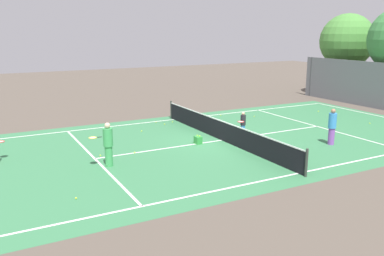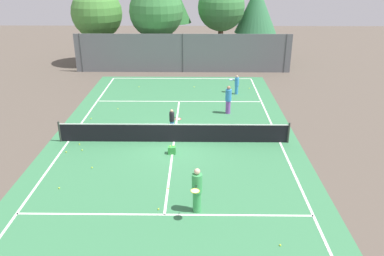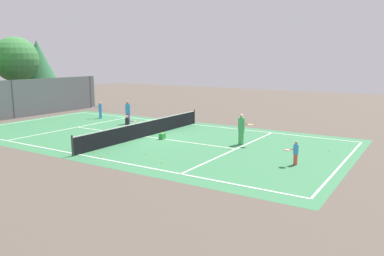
% 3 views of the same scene
% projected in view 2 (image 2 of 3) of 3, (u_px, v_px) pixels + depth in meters
% --- Properties ---
extents(ground_plane, '(80.00, 80.00, 0.00)m').
position_uv_depth(ground_plane, '(174.00, 142.00, 20.46)').
color(ground_plane, brown).
extents(court_surface, '(13.00, 25.00, 0.01)m').
position_uv_depth(court_surface, '(174.00, 142.00, 20.46)').
color(court_surface, '#387A4C').
rests_on(court_surface, ground_plane).
extents(tennis_net, '(11.90, 0.10, 1.10)m').
position_uv_depth(tennis_net, '(174.00, 133.00, 20.27)').
color(tennis_net, '#333833').
rests_on(tennis_net, ground_plane).
extents(perimeter_fence, '(18.00, 0.12, 3.20)m').
position_uv_depth(perimeter_fence, '(183.00, 53.00, 32.73)').
color(perimeter_fence, slate).
rests_on(perimeter_fence, ground_plane).
extents(tree_0, '(4.22, 4.22, 6.96)m').
position_uv_depth(tree_0, '(221.00, 8.00, 35.36)').
color(tree_0, brown).
rests_on(tree_0, ground_plane).
extents(tree_1, '(4.60, 4.60, 7.02)m').
position_uv_depth(tree_1, '(156.00, 11.00, 33.66)').
color(tree_1, brown).
rests_on(tree_1, ground_plane).
extents(tree_2, '(3.93, 3.93, 6.78)m').
position_uv_depth(tree_2, '(256.00, 9.00, 36.65)').
color(tree_2, brown).
rests_on(tree_2, ground_plane).
extents(tree_3, '(4.41, 4.41, 6.69)m').
position_uv_depth(tree_3, '(97.00, 13.00, 34.29)').
color(tree_3, brown).
rests_on(tree_3, ground_plane).
extents(player_0, '(0.76, 0.77, 1.36)m').
position_uv_depth(player_0, '(236.00, 84.00, 27.57)').
color(player_0, '#388CD8').
rests_on(player_0, ground_plane).
extents(player_2, '(0.44, 0.96, 1.80)m').
position_uv_depth(player_2, '(197.00, 190.00, 14.44)').
color(player_2, '#3FA559').
rests_on(player_2, ground_plane).
extents(player_3, '(0.73, 0.77, 1.28)m').
position_uv_depth(player_3, '(172.00, 120.00, 21.46)').
color(player_3, '#388CD8').
rests_on(player_3, ground_plane).
extents(player_4, '(0.37, 0.37, 1.75)m').
position_uv_depth(player_4, '(228.00, 99.00, 23.98)').
color(player_4, purple).
rests_on(player_4, ground_plane).
extents(ball_crate, '(0.37, 0.29, 0.43)m').
position_uv_depth(ball_crate, '(172.00, 150.00, 19.16)').
color(ball_crate, green).
rests_on(ball_crate, ground_plane).
extents(tennis_ball_0, '(0.07, 0.07, 0.07)m').
position_uv_depth(tennis_ball_0, '(194.00, 87.00, 29.31)').
color(tennis_ball_0, '#CCE533').
rests_on(tennis_ball_0, ground_plane).
extents(tennis_ball_1, '(0.07, 0.07, 0.07)m').
position_uv_depth(tennis_ball_1, '(92.00, 168.00, 17.85)').
color(tennis_ball_1, '#CCE533').
rests_on(tennis_ball_1, ground_plane).
extents(tennis_ball_2, '(0.07, 0.07, 0.07)m').
position_uv_depth(tennis_ball_2, '(79.00, 144.00, 20.11)').
color(tennis_ball_2, '#CCE533').
rests_on(tennis_ball_2, ground_plane).
extents(tennis_ball_3, '(0.07, 0.07, 0.07)m').
position_uv_depth(tennis_ball_3, '(91.00, 119.00, 23.40)').
color(tennis_ball_3, '#CCE533').
rests_on(tennis_ball_3, ground_plane).
extents(tennis_ball_4, '(0.07, 0.07, 0.07)m').
position_uv_depth(tennis_ball_4, '(249.00, 88.00, 29.02)').
color(tennis_ball_4, '#CCE533').
rests_on(tennis_ball_4, ground_plane).
extents(tennis_ball_5, '(0.07, 0.07, 0.07)m').
position_uv_depth(tennis_ball_5, '(66.00, 152.00, 19.30)').
color(tennis_ball_5, '#CCE533').
rests_on(tennis_ball_5, ground_plane).
extents(tennis_ball_6, '(0.07, 0.07, 0.07)m').
position_uv_depth(tennis_ball_6, '(82.00, 150.00, 19.50)').
color(tennis_ball_6, '#CCE533').
rests_on(tennis_ball_6, ground_plane).
extents(tennis_ball_7, '(0.07, 0.07, 0.07)m').
position_uv_depth(tennis_ball_7, '(118.00, 109.00, 24.94)').
color(tennis_ball_7, '#CCE533').
rests_on(tennis_ball_7, ground_plane).
extents(tennis_ball_9, '(0.07, 0.07, 0.07)m').
position_uv_depth(tennis_ball_9, '(280.00, 245.00, 12.97)').
color(tennis_ball_9, '#CCE533').
rests_on(tennis_ball_9, ground_plane).
extents(tennis_ball_10, '(0.07, 0.07, 0.07)m').
position_uv_depth(tennis_ball_10, '(158.00, 209.00, 14.85)').
color(tennis_ball_10, '#CCE533').
rests_on(tennis_ball_10, ground_plane).
extents(tennis_ball_11, '(0.07, 0.07, 0.07)m').
position_uv_depth(tennis_ball_11, '(168.00, 188.00, 16.21)').
color(tennis_ball_11, '#CCE533').
rests_on(tennis_ball_11, ground_plane).
extents(tennis_ball_12, '(0.07, 0.07, 0.07)m').
position_uv_depth(tennis_ball_12, '(139.00, 87.00, 29.35)').
color(tennis_ball_12, '#CCE533').
rests_on(tennis_ball_12, ground_plane).
extents(tennis_ball_13, '(0.07, 0.07, 0.07)m').
position_uv_depth(tennis_ball_13, '(59.00, 188.00, 16.23)').
color(tennis_ball_13, '#CCE533').
rests_on(tennis_ball_13, ground_plane).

